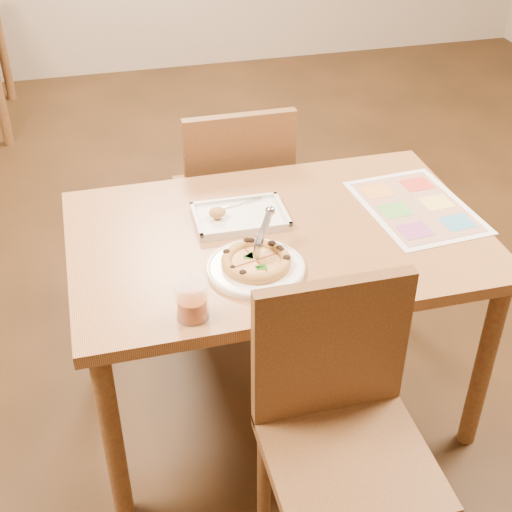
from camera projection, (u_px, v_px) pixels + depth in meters
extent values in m
plane|color=#35200E|center=(274.00, 395.00, 2.65)|extent=(7.00, 7.00, 0.00)
cube|color=#9D6C3E|center=(278.00, 238.00, 2.25)|extent=(1.30, 0.85, 0.04)
cylinder|color=brown|center=(113.00, 439.00, 2.04)|extent=(0.06, 0.06, 0.68)
cylinder|color=brown|center=(95.00, 288.00, 2.62)|extent=(0.06, 0.06, 0.68)
cylinder|color=brown|center=(483.00, 367.00, 2.29)|extent=(0.06, 0.06, 0.68)
cylinder|color=brown|center=(392.00, 244.00, 2.86)|extent=(0.06, 0.06, 0.68)
cube|color=brown|center=(350.00, 464.00, 1.84)|extent=(0.42, 0.42, 0.04)
cube|color=brown|center=(331.00, 350.00, 1.86)|extent=(0.42, 0.04, 0.45)
cube|color=brown|center=(230.00, 198.00, 2.95)|extent=(0.42, 0.42, 0.04)
cube|color=brown|center=(240.00, 171.00, 2.67)|extent=(0.42, 0.04, 0.45)
cylinder|color=brown|center=(2.00, 50.00, 4.76)|extent=(0.06, 0.06, 0.68)
cylinder|color=white|center=(256.00, 268.00, 2.07)|extent=(0.32, 0.32, 0.02)
cylinder|color=#CF9246|center=(256.00, 263.00, 2.07)|extent=(0.20, 0.20, 0.01)
cylinder|color=#EFDB81|center=(256.00, 261.00, 2.06)|extent=(0.17, 0.17, 0.01)
torus|color=#CF9246|center=(256.00, 261.00, 2.06)|extent=(0.20, 0.20, 0.03)
cylinder|color=silver|center=(258.00, 246.00, 2.05)|extent=(0.05, 0.08, 0.09)
cube|color=silver|center=(264.00, 228.00, 2.08)|extent=(0.08, 0.12, 0.06)
cube|color=silver|center=(240.00, 218.00, 2.29)|extent=(0.30, 0.21, 0.02)
cube|color=silver|center=(240.00, 215.00, 2.29)|extent=(0.15, 0.04, 0.00)
ellipsoid|color=#BC7E43|center=(217.00, 213.00, 2.26)|extent=(0.06, 0.04, 0.04)
cylinder|color=#86330A|center=(192.00, 307.00, 1.88)|extent=(0.08, 0.08, 0.06)
cylinder|color=white|center=(192.00, 300.00, 1.87)|extent=(0.09, 0.09, 0.11)
cube|color=silver|center=(416.00, 207.00, 2.36)|extent=(0.36, 0.48, 0.00)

